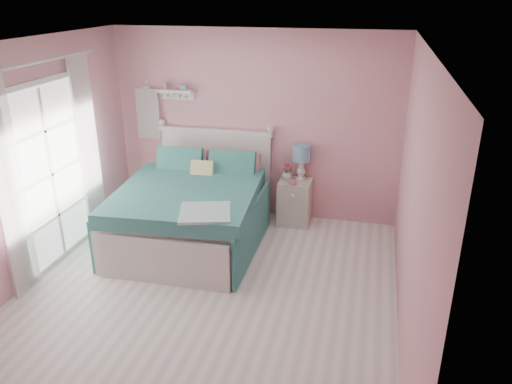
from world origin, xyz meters
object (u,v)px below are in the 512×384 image
at_px(bed, 193,212).
at_px(table_lamp, 301,156).
at_px(teacup, 293,181).
at_px(vase, 287,174).
at_px(nightstand, 294,202).

distance_m(bed, table_lamp, 1.65).
bearing_deg(teacup, table_lamp, 72.55).
bearing_deg(vase, bed, -140.55).
xyz_separation_m(nightstand, table_lamp, (0.06, 0.10, 0.65)).
bearing_deg(bed, teacup, 27.10).
height_order(table_lamp, teacup, table_lamp).
bearing_deg(table_lamp, bed, -142.91).
distance_m(table_lamp, teacup, 0.38).
xyz_separation_m(vase, teacup, (0.11, -0.17, -0.03)).
height_order(bed, nightstand, bed).
height_order(nightstand, vase, vase).
bearing_deg(vase, table_lamp, 20.19).
height_order(table_lamp, vase, table_lamp).
relative_size(bed, vase, 14.80).
bearing_deg(nightstand, bed, -144.73).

